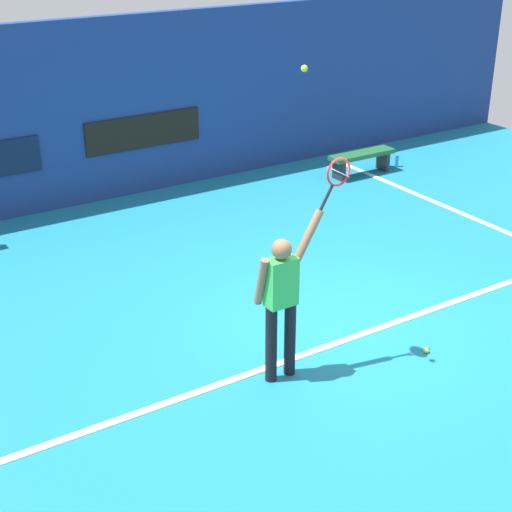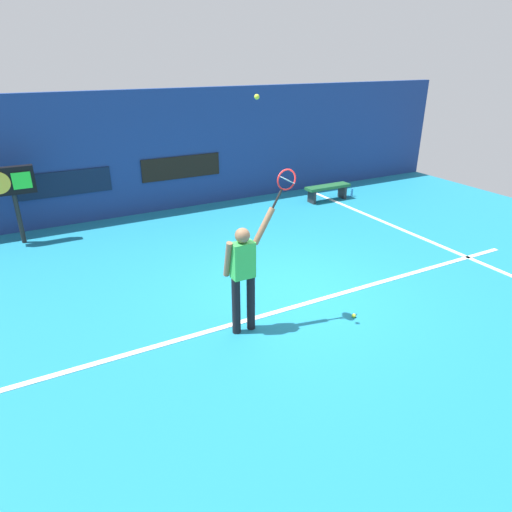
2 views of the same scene
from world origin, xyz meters
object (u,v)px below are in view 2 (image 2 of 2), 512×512
tennis_racket (286,182)px  tennis_ball (257,97)px  court_bench (328,189)px  water_bottle (352,192)px  tennis_player (243,271)px  scoreboard_clock (11,184)px  spare_ball (354,316)px

tennis_racket → tennis_ball: 1.25m
court_bench → water_bottle: (0.92, 0.00, -0.22)m
tennis_player → court_bench: 7.29m
tennis_racket → court_bench: tennis_racket is taller
scoreboard_clock → court_bench: scoreboard_clock is taller
tennis_player → tennis_ball: bearing=-2.8°
spare_ball → tennis_ball: bearing=161.4°
court_bench → scoreboard_clock: bearing=175.7°
tennis_racket → scoreboard_clock: size_ratio=0.35×
court_bench → water_bottle: bearing=0.0°
court_bench → water_bottle: court_bench is taller
scoreboard_clock → tennis_player: bearing=-63.5°
water_bottle → court_bench: bearing=-180.0°
tennis_player → spare_ball: 2.06m
tennis_player → scoreboard_clock: 6.26m
scoreboard_clock → spare_ball: size_ratio=25.57×
spare_ball → tennis_racket: bearing=153.8°
tennis_racket → spare_ball: 2.52m
tennis_ball → tennis_player: bearing=177.2°
tennis_ball → scoreboard_clock: size_ratio=0.04×
scoreboard_clock → spare_ball: bearing=-53.4°
tennis_racket → water_bottle: bearing=42.2°
water_bottle → tennis_player: bearing=-141.2°
court_bench → spare_ball: bearing=-122.7°
tennis_racket → spare_ball: (1.06, -0.52, -2.23)m
tennis_player → tennis_racket: (0.69, -0.00, 1.26)m
tennis_racket → scoreboard_clock: (-3.48, 5.59, -0.91)m
tennis_racket → court_bench: (4.59, 4.99, -1.93)m
scoreboard_clock → court_bench: (8.07, -0.60, -1.02)m
spare_ball → scoreboard_clock: bearing=126.6°
court_bench → water_bottle: size_ratio=5.83×
tennis_ball → court_bench: (5.06, 5.00, -3.09)m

